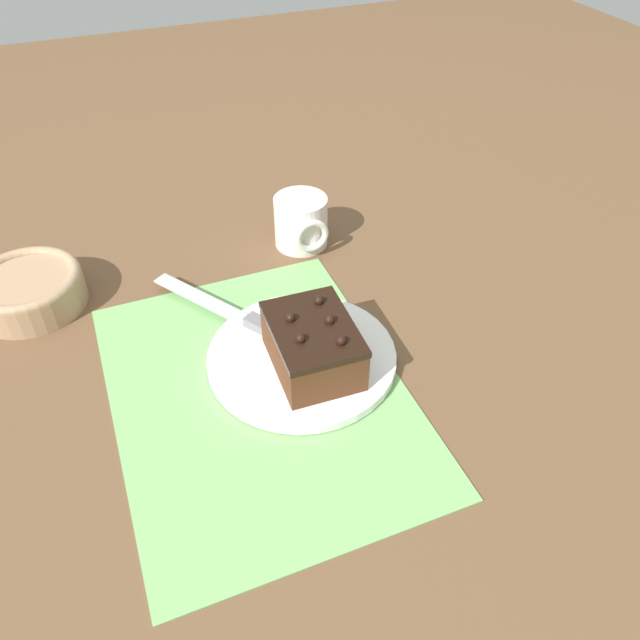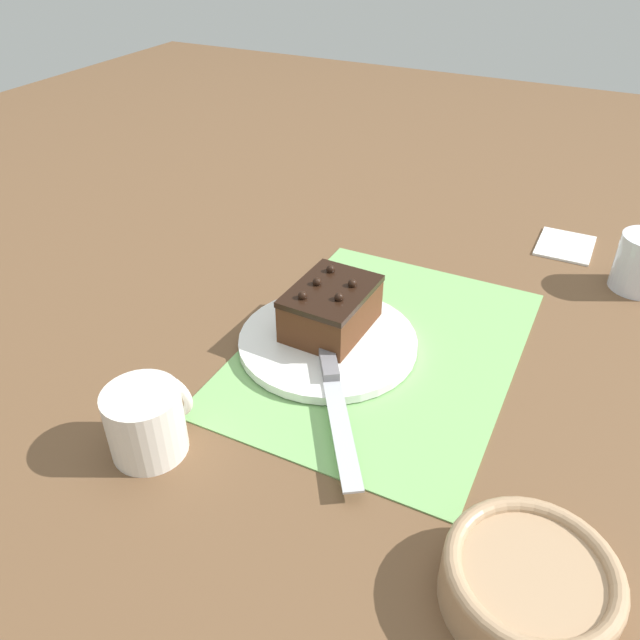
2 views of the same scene
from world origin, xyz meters
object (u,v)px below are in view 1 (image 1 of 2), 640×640
Objects in this scene: chocolate_cake at (313,345)px; small_bowl at (28,289)px; cake_plate at (302,357)px; coffee_mug at (301,222)px; serving_knife at (247,319)px.

small_bowl is (-0.27, -0.32, -0.02)m from chocolate_cake.
cake_plate is 0.40m from small_bowl.
coffee_mug is at bearing 162.20° from chocolate_cake.
coffee_mug is at bearing 159.39° from cake_plate.
chocolate_cake is at bearing -17.80° from coffee_mug.
small_bowl is at bearing 114.85° from serving_knife.
chocolate_cake is 0.29m from coffee_mug.
chocolate_cake is at bearing 16.34° from cake_plate.
serving_knife is 2.35× the size of coffee_mug.
small_bowl is 1.62× the size of coffee_mug.
chocolate_cake reaches higher than serving_knife.
chocolate_cake is at bearing -96.51° from serving_knife.
coffee_mug is at bearing 90.11° from small_bowl.
cake_plate is at bearing -94.04° from serving_knife.
cake_plate is 0.27m from coffee_mug.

